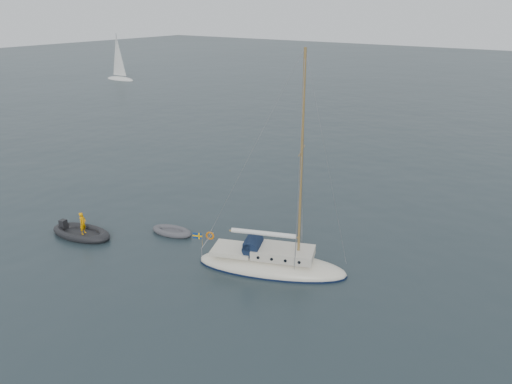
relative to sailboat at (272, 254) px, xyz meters
The scene contains 5 objects.
ground 1.81m from the sailboat, 18.19° to the left, with size 300.00×300.00×0.00m, color black.
sailboat is the anchor object (origin of this frame).
dinghy 7.59m from the sailboat, behind, with size 2.76×1.25×0.40m.
rib 12.45m from the sailboat, 164.29° to the right, with size 4.24×1.93×1.63m.
distant_yacht_a 75.74m from the sailboat, 145.36° to the left, with size 6.70×3.57×8.88m.
Camera 1 is at (11.56, -20.61, 13.63)m, focal length 35.00 mm.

